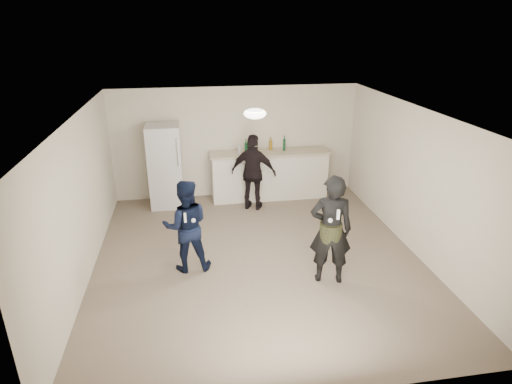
{
  "coord_description": "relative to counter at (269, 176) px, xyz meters",
  "views": [
    {
      "loc": [
        -1.06,
        -6.35,
        3.82
      ],
      "look_at": [
        0.0,
        0.2,
        1.15
      ],
      "focal_mm": 30.0,
      "sensor_mm": 36.0,
      "label": 1
    }
  ],
  "objects": [
    {
      "name": "floor",
      "position": [
        -0.71,
        -2.67,
        -0.53
      ],
      "size": [
        6.0,
        6.0,
        0.0
      ],
      "primitive_type": "plane",
      "color": "#6B5B4C",
      "rests_on": "ground"
    },
    {
      "name": "ceiling",
      "position": [
        -0.71,
        -2.67,
        1.98
      ],
      "size": [
        6.0,
        6.0,
        0.0
      ],
      "primitive_type": "plane",
      "rotation": [
        3.14,
        0.0,
        0.0
      ],
      "color": "silver",
      "rests_on": "wall_back"
    },
    {
      "name": "wall_back",
      "position": [
        -0.71,
        0.33,
        0.72
      ],
      "size": [
        6.0,
        0.0,
        6.0
      ],
      "primitive_type": "plane",
      "rotation": [
        1.57,
        0.0,
        0.0
      ],
      "color": "beige",
      "rests_on": "floor"
    },
    {
      "name": "wall_front",
      "position": [
        -0.71,
        -5.67,
        0.72
      ],
      "size": [
        6.0,
        0.0,
        6.0
      ],
      "primitive_type": "plane",
      "rotation": [
        -1.57,
        0.0,
        0.0
      ],
      "color": "beige",
      "rests_on": "floor"
    },
    {
      "name": "wall_left",
      "position": [
        -3.46,
        -2.67,
        0.72
      ],
      "size": [
        0.0,
        6.0,
        6.0
      ],
      "primitive_type": "plane",
      "rotation": [
        1.57,
        0.0,
        1.57
      ],
      "color": "beige",
      "rests_on": "floor"
    },
    {
      "name": "wall_right",
      "position": [
        2.04,
        -2.67,
        0.72
      ],
      "size": [
        0.0,
        6.0,
        6.0
      ],
      "primitive_type": "plane",
      "rotation": [
        1.57,
        0.0,
        -1.57
      ],
      "color": "beige",
      "rests_on": "floor"
    },
    {
      "name": "counter",
      "position": [
        0.0,
        0.0,
        0.0
      ],
      "size": [
        2.6,
        0.56,
        1.05
      ],
      "primitive_type": "cube",
      "color": "silver",
      "rests_on": "floor"
    },
    {
      "name": "counter_top",
      "position": [
        0.0,
        0.0,
        0.55
      ],
      "size": [
        2.68,
        0.64,
        0.04
      ],
      "primitive_type": "cube",
      "color": "#BEAC93",
      "rests_on": "counter"
    },
    {
      "name": "fridge",
      "position": [
        -2.3,
        -0.07,
        0.38
      ],
      "size": [
        0.7,
        0.7,
        1.8
      ],
      "primitive_type": "cube",
      "color": "silver",
      "rests_on": "floor"
    },
    {
      "name": "fridge_handle",
      "position": [
        -2.02,
        -0.44,
        0.78
      ],
      "size": [
        0.02,
        0.02,
        0.6
      ],
      "primitive_type": "cylinder",
      "color": "silver",
      "rests_on": "fridge"
    },
    {
      "name": "ceiling_dome",
      "position": [
        -0.71,
        -2.37,
        1.93
      ],
      "size": [
        0.36,
        0.36,
        0.16
      ],
      "primitive_type": "ellipsoid",
      "color": "white",
      "rests_on": "ceiling"
    },
    {
      "name": "shaker",
      "position": [
        -0.46,
        0.04,
        0.65
      ],
      "size": [
        0.08,
        0.08,
        0.17
      ],
      "primitive_type": "cylinder",
      "color": "silver",
      "rests_on": "counter_top"
    },
    {
      "name": "man",
      "position": [
        -1.89,
        -2.8,
        0.25
      ],
      "size": [
        0.76,
        0.6,
        1.54
      ],
      "primitive_type": "imported",
      "rotation": [
        0.0,
        0.0,
        3.16
      ],
      "color": "#0E193B",
      "rests_on": "floor"
    },
    {
      "name": "woman",
      "position": [
        0.27,
        -3.5,
        0.35
      ],
      "size": [
        0.72,
        0.55,
        1.76
      ],
      "primitive_type": "imported",
      "rotation": [
        0.0,
        0.0,
        2.92
      ],
      "color": "black",
      "rests_on": "floor"
    },
    {
      "name": "camo_shorts",
      "position": [
        0.27,
        -3.5,
        0.32
      ],
      "size": [
        0.34,
        0.34,
        0.28
      ],
      "primitive_type": "cylinder",
      "color": "#32391A",
      "rests_on": "woman"
    },
    {
      "name": "spectator",
      "position": [
        -0.46,
        -0.58,
        0.3
      ],
      "size": [
        1.05,
        0.74,
        1.65
      ],
      "primitive_type": "imported",
      "rotation": [
        0.0,
        0.0,
        2.75
      ],
      "color": "black",
      "rests_on": "floor"
    },
    {
      "name": "remote_man",
      "position": [
        -1.89,
        -3.08,
        0.53
      ],
      "size": [
        0.04,
        0.04,
        0.15
      ],
      "primitive_type": "cube",
      "color": "white",
      "rests_on": "man"
    },
    {
      "name": "nunchuk_man",
      "position": [
        -1.77,
        -3.05,
        0.45
      ],
      "size": [
        0.07,
        0.07,
        0.07
      ],
      "primitive_type": "sphere",
      "color": "silver",
      "rests_on": "man"
    },
    {
      "name": "remote_woman",
      "position": [
        0.27,
        -3.75,
        0.72
      ],
      "size": [
        0.04,
        0.04,
        0.15
      ],
      "primitive_type": "cube",
      "color": "white",
      "rests_on": "woman"
    },
    {
      "name": "nunchuk_woman",
      "position": [
        0.17,
        -3.72,
        0.62
      ],
      "size": [
        0.07,
        0.07,
        0.07
      ],
      "primitive_type": "sphere",
      "color": "silver",
      "rests_on": "woman"
    },
    {
      "name": "bottle_cluster",
      "position": [
        -0.25,
        0.04,
        0.68
      ],
      "size": [
        1.1,
        0.35,
        0.27
      ],
      "color": "silver",
      "rests_on": "counter_top"
    }
  ]
}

